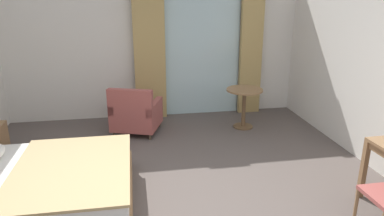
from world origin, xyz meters
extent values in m
cube|color=silver|center=(0.00, 3.48, 1.35)|extent=(5.72, 0.12, 2.69)
cube|color=silver|center=(0.87, 3.40, 1.19)|extent=(1.52, 0.02, 2.37)
cube|color=tan|center=(-0.11, 3.30, 1.29)|extent=(0.58, 0.10, 2.57)
cube|color=tan|center=(1.84, 3.30, 1.29)|extent=(0.43, 0.10, 2.57)
cube|color=olive|center=(-1.49, 0.44, 0.11)|extent=(1.94, 1.75, 0.23)
cube|color=white|center=(-1.49, 0.44, 0.34)|extent=(1.88, 1.70, 0.22)
cube|color=tan|center=(-1.18, 0.44, 0.46)|extent=(1.28, 1.73, 0.03)
cube|color=olive|center=(2.14, 0.02, 0.36)|extent=(0.06, 0.06, 0.72)
cylinder|color=olive|center=(1.72, -0.48, 0.22)|extent=(0.04, 0.04, 0.43)
cube|color=#9E4C47|center=(-0.41, 2.57, 0.25)|extent=(0.94, 0.93, 0.29)
cube|color=#9E4C47|center=(-0.51, 2.29, 0.62)|extent=(0.74, 0.36, 0.45)
cube|color=#9E4C47|center=(-0.11, 2.47, 0.47)|extent=(0.33, 0.72, 0.16)
cube|color=#9E4C47|center=(-0.72, 2.68, 0.47)|extent=(0.33, 0.72, 0.16)
cylinder|color=#4C3D2D|center=(-0.02, 2.76, 0.05)|extent=(0.04, 0.04, 0.10)
cylinder|color=#4C3D2D|center=(-0.61, 2.96, 0.05)|extent=(0.04, 0.04, 0.10)
cylinder|color=#4C3D2D|center=(-0.22, 2.19, 0.05)|extent=(0.04, 0.04, 0.10)
cylinder|color=#4C3D2D|center=(-0.81, 2.39, 0.05)|extent=(0.04, 0.04, 0.10)
cylinder|color=olive|center=(1.47, 2.47, 0.69)|extent=(0.64, 0.64, 0.03)
cylinder|color=brown|center=(1.47, 2.47, 0.34)|extent=(0.07, 0.07, 0.68)
cylinder|color=brown|center=(1.47, 2.47, 0.01)|extent=(0.35, 0.35, 0.02)
camera|label=1|loc=(-0.47, -3.29, 2.32)|focal=33.28mm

